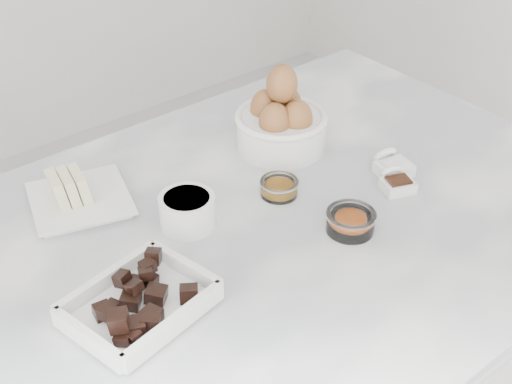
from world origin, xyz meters
The scene contains 9 objects.
marble_slab centered at (0.00, 0.00, 0.92)m, with size 1.20×0.80×0.04m, color silver.
chocolate_dish centered at (-0.25, -0.05, 0.96)m, with size 0.21×0.18×0.05m.
butter_plate centered at (-0.19, 0.23, 0.96)m, with size 0.19×0.19×0.06m.
sugar_ramekin centered at (-0.08, 0.07, 0.97)m, with size 0.09×0.09×0.05m.
egg_bowl centered at (0.18, 0.16, 0.99)m, with size 0.17×0.17×0.16m.
honey_bowl centered at (0.08, 0.04, 0.95)m, with size 0.07×0.07×0.03m.
zest_bowl centered at (0.10, -0.10, 0.96)m, with size 0.08×0.08×0.03m.
vanilla_spoon centered at (0.25, -0.07, 0.95)m, with size 0.07×0.08×0.04m.
salt_spoon centered at (0.28, -0.03, 0.95)m, with size 0.07×0.08×0.04m.
Camera 1 is at (-0.57, -0.69, 1.62)m, focal length 50.00 mm.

